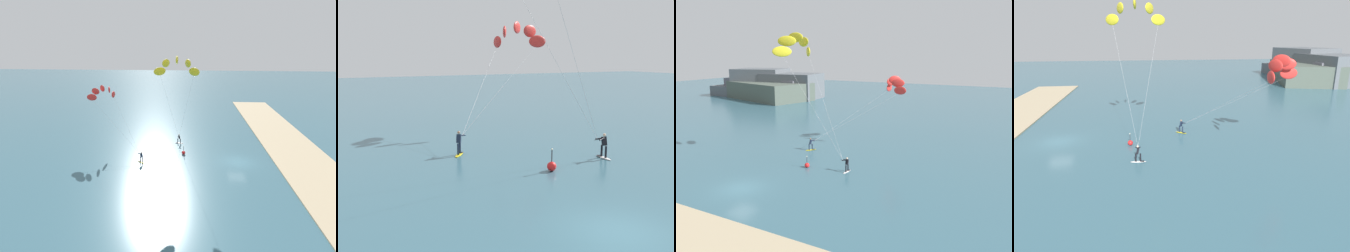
# 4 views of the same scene
# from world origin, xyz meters

# --- Properties ---
(ground_plane) EXTENTS (240.00, 240.00, 0.00)m
(ground_plane) POSITION_xyz_m (0.00, 0.00, 0.00)
(ground_plane) COLOR #386070
(kitesurfer_mid_water) EXTENTS (11.67, 10.89, 9.85)m
(kitesurfer_mid_water) POSITION_xyz_m (7.34, 21.62, 8.31)
(kitesurfer_mid_water) COLOR yellow
(kitesurfer_mid_water) RESTS_ON ground
(marker_buoy) EXTENTS (0.56, 0.56, 1.38)m
(marker_buoy) POSITION_xyz_m (2.30, 8.04, 0.30)
(marker_buoy) COLOR red
(marker_buoy) RESTS_ON ground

